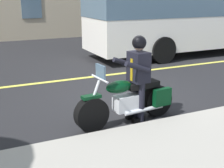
{
  "coord_description": "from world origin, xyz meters",
  "views": [
    {
      "loc": [
        3.23,
        6.61,
        2.5
      ],
      "look_at": [
        0.72,
        1.26,
        0.75
      ],
      "focal_mm": 48.84,
      "sensor_mm": 36.0,
      "label": 1
    }
  ],
  "objects": [
    {
      "name": "ground_plane",
      "position": [
        0.0,
        0.0,
        0.0
      ],
      "size": [
        80.0,
        80.0,
        0.0
      ],
      "primitive_type": "plane",
      "color": "black"
    },
    {
      "name": "motorcycle_main",
      "position": [
        0.48,
        1.56,
        0.45
      ],
      "size": [
        2.22,
        0.72,
        1.26
      ],
      "color": "black",
      "rests_on": "ground_plane"
    },
    {
      "name": "rider_main",
      "position": [
        0.29,
        1.54,
        1.04
      ],
      "size": [
        0.66,
        0.59,
        1.74
      ],
      "color": "black",
      "rests_on": "ground_plane"
    },
    {
      "name": "lane_center_stripe",
      "position": [
        0.0,
        -2.0,
        0.01
      ],
      "size": [
        60.0,
        0.16,
        0.01
      ],
      "primitive_type": "cube",
      "color": "#E5DB4C",
      "rests_on": "ground_plane"
    },
    {
      "name": "bus_near",
      "position": [
        -6.46,
        -3.95,
        1.87
      ],
      "size": [
        11.05,
        2.7,
        3.3
      ],
      "color": "white",
      "rests_on": "ground_plane"
    }
  ]
}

